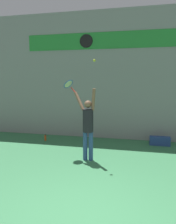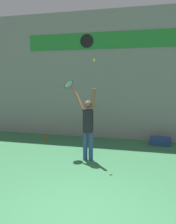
# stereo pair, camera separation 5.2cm
# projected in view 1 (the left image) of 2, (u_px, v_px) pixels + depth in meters

# --- Properties ---
(ground_plane) EXTENTS (18.00, 18.00, 0.00)m
(ground_plane) POSITION_uv_depth(u_px,v_px,m) (80.00, 224.00, 3.58)
(ground_plane) COLOR #387A4C
(back_wall) EXTENTS (18.00, 0.10, 5.00)m
(back_wall) POSITION_uv_depth(u_px,v_px,m) (116.00, 76.00, 8.50)
(back_wall) COLOR gray
(back_wall) RESTS_ON ground_plane
(sponsor_banner) EXTENTS (7.23, 0.02, 0.63)m
(sponsor_banner) POSITION_uv_depth(u_px,v_px,m) (117.00, 40.00, 8.25)
(sponsor_banner) COLOR #288C38
(scoreboard_clock) EXTENTS (0.52, 0.05, 0.52)m
(scoreboard_clock) POSITION_uv_depth(u_px,v_px,m) (86.00, 41.00, 8.49)
(scoreboard_clock) COLOR black
(tennis_player) EXTENTS (0.74, 0.46, 2.11)m
(tennis_player) POSITION_uv_depth(u_px,v_px,m) (88.00, 124.00, 6.31)
(tennis_player) COLOR #2D4C7F
(tennis_player) RESTS_ON ground_plane
(tennis_racket) EXTENTS (0.45, 0.40, 0.40)m
(tennis_racket) POSITION_uv_depth(u_px,v_px,m) (69.00, 85.00, 6.65)
(tennis_racket) COLOR red
(tennis_ball) EXTENTS (0.07, 0.07, 0.07)m
(tennis_ball) POSITION_uv_depth(u_px,v_px,m) (94.00, 60.00, 5.95)
(tennis_ball) COLOR #CCDB2D
(water_bottle) EXTENTS (0.08, 0.08, 0.25)m
(water_bottle) POSITION_uv_depth(u_px,v_px,m) (45.00, 138.00, 8.52)
(water_bottle) COLOR #D84C19
(water_bottle) RESTS_ON ground_plane
(equipment_bag) EXTENTS (0.72, 0.24, 0.31)m
(equipment_bag) POSITION_uv_depth(u_px,v_px,m) (160.00, 141.00, 7.90)
(equipment_bag) COLOR navy
(equipment_bag) RESTS_ON ground_plane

